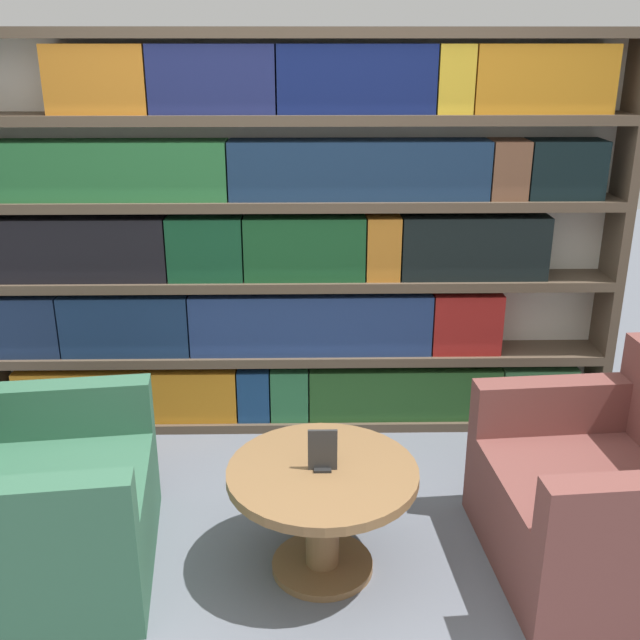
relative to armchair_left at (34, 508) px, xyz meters
The scene contains 6 objects.
ground_plane 1.09m from the armchair_left, 13.82° to the right, with size 14.00×14.00×0.00m, color slate.
bookshelf 1.75m from the armchair_left, 51.60° to the left, with size 3.31×0.30×2.05m.
armchair_left is the anchor object (origin of this frame).
armchair_right 2.25m from the armchair_left, ahead, with size 0.87×0.95×0.82m.
coffee_table 1.12m from the armchair_left, ahead, with size 0.74×0.74×0.46m.
table_sign 1.15m from the armchair_left, ahead, with size 0.11×0.06×0.17m.
Camera 1 is at (0.05, -2.23, 2.00)m, focal length 42.00 mm.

